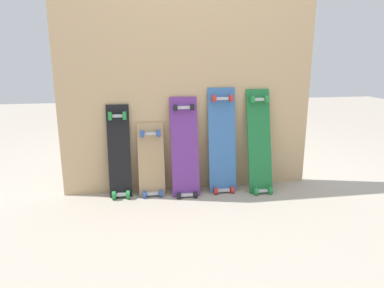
% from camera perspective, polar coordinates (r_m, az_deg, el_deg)
% --- Properties ---
extents(ground_plane, '(12.00, 12.00, 0.00)m').
position_cam_1_polar(ground_plane, '(3.08, -0.22, -7.40)').
color(ground_plane, '#A89E8E').
extents(plywood_wall_panel, '(2.12, 0.04, 1.67)m').
position_cam_1_polar(plywood_wall_panel, '(2.95, -0.46, 8.34)').
color(plywood_wall_panel, tan).
rests_on(plywood_wall_panel, ground).
extents(skateboard_black, '(0.18, 0.19, 0.81)m').
position_cam_1_polar(skateboard_black, '(2.91, -11.67, -1.82)').
color(skateboard_black, black).
rests_on(skateboard_black, ground).
extents(skateboard_natural, '(0.22, 0.19, 0.67)m').
position_cam_1_polar(skateboard_natural, '(2.93, -6.59, -3.15)').
color(skateboard_natural, tan).
rests_on(skateboard_natural, ground).
extents(skateboard_purple, '(0.23, 0.25, 0.88)m').
position_cam_1_polar(skateboard_purple, '(2.90, -1.15, -1.19)').
color(skateboard_purple, '#6B338C').
rests_on(skateboard_purple, ground).
extents(skateboard_blue, '(0.23, 0.21, 0.94)m').
position_cam_1_polar(skateboard_blue, '(2.97, 4.91, -0.11)').
color(skateboard_blue, '#386BAD').
rests_on(skateboard_blue, ground).
extents(skateboard_green, '(0.20, 0.28, 0.92)m').
position_cam_1_polar(skateboard_green, '(3.03, 10.88, -0.19)').
color(skateboard_green, '#1E7238').
rests_on(skateboard_green, ground).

